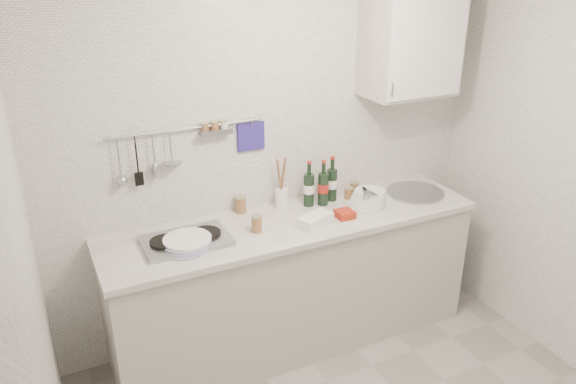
% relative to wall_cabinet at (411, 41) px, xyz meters
% --- Properties ---
extents(back_wall, '(3.00, 0.02, 2.50)m').
position_rel_wall_cabinet_xyz_m(back_wall, '(-0.90, 0.18, -0.70)').
color(back_wall, silver).
rests_on(back_wall, floor).
extents(wall_left, '(0.02, 2.80, 2.50)m').
position_rel_wall_cabinet_xyz_m(wall_left, '(-2.40, -1.22, -0.70)').
color(wall_left, silver).
rests_on(wall_left, floor).
extents(counter, '(2.44, 0.64, 0.96)m').
position_rel_wall_cabinet_xyz_m(counter, '(-0.89, -0.12, -1.52)').
color(counter, '#B1ACA3').
rests_on(counter, floor).
extents(wall_rail, '(0.98, 0.09, 0.34)m').
position_rel_wall_cabinet_xyz_m(wall_rail, '(-1.50, 0.15, -0.52)').
color(wall_rail, '#93969B').
rests_on(wall_rail, back_wall).
extents(wall_cabinet, '(0.60, 0.38, 0.70)m').
position_rel_wall_cabinet_xyz_m(wall_cabinet, '(0.00, 0.00, 0.00)').
color(wall_cabinet, '#B1ACA3').
rests_on(wall_cabinet, back_wall).
extents(plate_stack_hob, '(0.31, 0.30, 0.05)m').
position_rel_wall_cabinet_xyz_m(plate_stack_hob, '(-1.61, -0.17, -1.00)').
color(plate_stack_hob, '#4E65B2').
rests_on(plate_stack_hob, counter).
extents(plate_stack_sink, '(0.26, 0.25, 0.10)m').
position_rel_wall_cabinet_xyz_m(plate_stack_sink, '(-0.36, -0.14, -0.98)').
color(plate_stack_sink, white).
rests_on(plate_stack_sink, counter).
extents(wine_bottles, '(0.25, 0.11, 0.31)m').
position_rel_wall_cabinet_xyz_m(wine_bottles, '(-0.62, 0.02, -0.87)').
color(wine_bottles, black).
rests_on(wine_bottles, counter).
extents(butter_dish, '(0.25, 0.18, 0.07)m').
position_rel_wall_cabinet_xyz_m(butter_dish, '(-0.81, -0.25, -1.00)').
color(butter_dish, white).
rests_on(butter_dish, counter).
extents(strawberry_punnet, '(0.11, 0.11, 0.05)m').
position_rel_wall_cabinet_xyz_m(strawberry_punnet, '(-0.59, -0.23, -1.01)').
color(strawberry_punnet, red).
rests_on(strawberry_punnet, counter).
extents(utensil_crock, '(0.09, 0.09, 0.35)m').
position_rel_wall_cabinet_xyz_m(utensil_crock, '(-0.89, 0.08, -0.95)').
color(utensil_crock, white).
rests_on(utensil_crock, counter).
extents(jar_a, '(0.07, 0.07, 0.11)m').
position_rel_wall_cabinet_xyz_m(jar_a, '(-1.16, 0.13, -0.97)').
color(jar_a, brown).
rests_on(jar_a, counter).
extents(jar_b, '(0.07, 0.07, 0.09)m').
position_rel_wall_cabinet_xyz_m(jar_b, '(-0.34, 0.06, -0.98)').
color(jar_b, brown).
rests_on(jar_b, counter).
extents(jar_c, '(0.06, 0.06, 0.08)m').
position_rel_wall_cabinet_xyz_m(jar_c, '(-0.42, 0.01, -0.99)').
color(jar_c, brown).
rests_on(jar_c, counter).
extents(jar_d, '(0.07, 0.07, 0.11)m').
position_rel_wall_cabinet_xyz_m(jar_d, '(-1.17, -0.17, -0.97)').
color(jar_d, brown).
rests_on(jar_d, counter).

